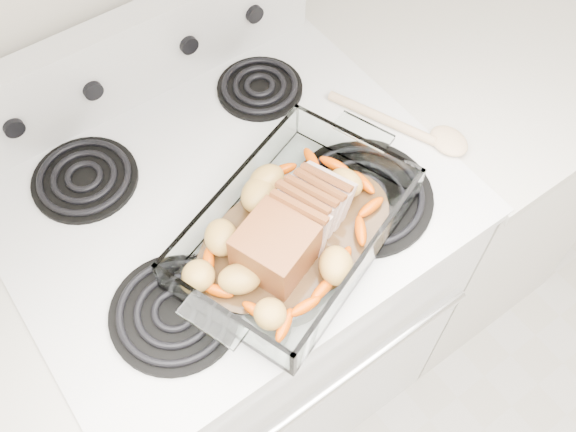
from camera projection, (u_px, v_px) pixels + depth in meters
electric_range at (239, 298)px, 1.52m from camera, size 0.78×0.70×1.12m
counter_right at (443, 171)px, 1.75m from camera, size 0.58×0.68×0.93m
baking_dish at (295, 233)px, 1.06m from camera, size 0.39×0.26×0.08m
pork_roast at (284, 231)px, 1.03m from camera, size 0.22×0.11×0.09m
roast_vegetables at (280, 216)px, 1.07m from camera, size 0.37×0.20×0.05m
wooden_spoon at (419, 131)px, 1.20m from camera, size 0.15×0.26×0.02m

